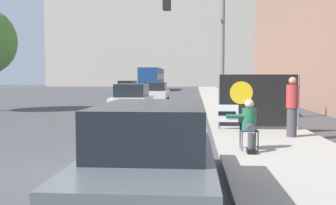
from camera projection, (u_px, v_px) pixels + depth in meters
ground_plane at (107, 174)px, 7.20m from camera, size 160.00×160.00×0.00m
sidewalk_curb at (231, 108)px, 21.84m from camera, size 3.12×90.00×0.12m
building_backdrop_far at (178, 32)px, 77.67m from camera, size 52.00×12.00×22.39m
seated_protester at (248, 123)px, 8.82m from camera, size 1.00×0.77×1.21m
jogger_on_sidewalk at (292, 106)px, 10.80m from camera, size 0.34×0.34×1.74m
protest_banner at (258, 100)px, 12.33m from camera, size 2.64×0.06×1.82m
traffic_light_pole at (201, 27)px, 15.71m from camera, size 2.62×2.39×5.73m
parked_car_curbside at (154, 152)px, 5.62m from camera, size 1.73×4.77×1.47m
car_on_road_nearest at (132, 98)px, 19.63m from camera, size 1.76×4.19×1.50m
car_on_road_midblock at (155, 92)px, 28.95m from camera, size 1.89×4.25×1.46m
car_on_road_distant at (128, 88)px, 39.72m from camera, size 1.87×4.80×1.47m
city_bus_on_road at (152, 77)px, 53.37m from camera, size 2.57×10.43×3.10m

